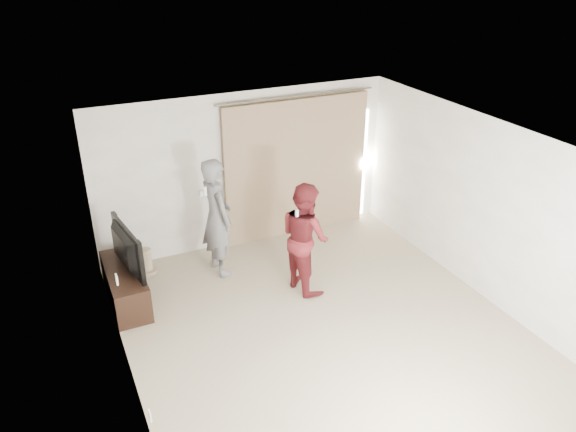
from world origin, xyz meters
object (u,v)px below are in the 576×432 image
object	(u,v)px
tv_console	(125,286)
person_woman	(305,237)
tv	(120,250)
person_man	(217,217)

from	to	relation	value
tv_console	person_woman	bearing A→B (deg)	-15.90
person_woman	tv	bearing A→B (deg)	164.10
person_man	person_woman	xyz separation A→B (m)	(1.01, -0.95, -0.10)
tv_console	tv	world-z (taller)	tv
person_woman	person_man	bearing A→B (deg)	136.74
tv_console	person_man	world-z (taller)	person_man
tv	person_man	bearing A→B (deg)	-88.92
person_man	person_woman	world-z (taller)	person_man
tv_console	person_man	distance (m)	1.65
tv	person_woman	distance (m)	2.60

